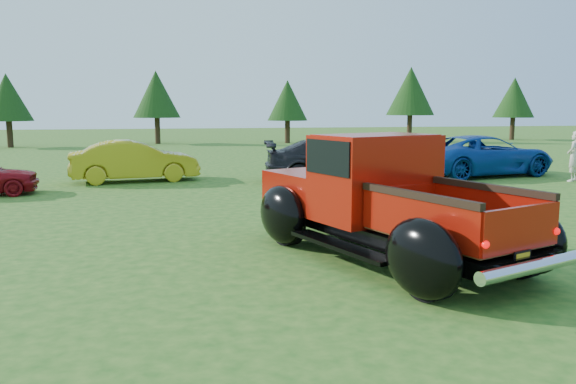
# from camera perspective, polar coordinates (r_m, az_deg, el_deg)

# --- Properties ---
(ground) EXTENTS (120.00, 120.00, 0.00)m
(ground) POSITION_cam_1_polar(r_m,az_deg,el_deg) (9.63, 0.28, -6.37)
(ground) COLOR #225518
(ground) RESTS_ON ground
(tree_west) EXTENTS (2.94, 2.94, 4.60)m
(tree_west) POSITION_cam_1_polar(r_m,az_deg,el_deg) (39.43, -26.64, 8.58)
(tree_west) COLOR #332114
(tree_west) RESTS_ON ground
(tree_mid_left) EXTENTS (3.20, 3.20, 5.00)m
(tree_mid_left) POSITION_cam_1_polar(r_m,az_deg,el_deg) (40.13, -13.23, 9.63)
(tree_mid_left) COLOR #332114
(tree_mid_left) RESTS_ON ground
(tree_mid_right) EXTENTS (2.82, 2.82, 4.40)m
(tree_mid_right) POSITION_cam_1_polar(r_m,az_deg,el_deg) (39.90, -0.06, 9.27)
(tree_mid_right) COLOR #332114
(tree_mid_right) RESTS_ON ground
(tree_east) EXTENTS (3.46, 3.46, 5.40)m
(tree_east) POSITION_cam_1_polar(r_m,az_deg,el_deg) (42.16, 12.35, 9.97)
(tree_east) COLOR #332114
(tree_east) RESTS_ON ground
(tree_far_east) EXTENTS (3.07, 3.07, 4.80)m
(tree_far_east) POSITION_cam_1_polar(r_m,az_deg,el_deg) (47.33, 21.98, 8.88)
(tree_far_east) COLOR #332114
(tree_far_east) RESTS_ON ground
(pickup_truck) EXTENTS (4.03, 5.85, 2.04)m
(pickup_truck) POSITION_cam_1_polar(r_m,az_deg,el_deg) (9.62, 8.75, -0.59)
(pickup_truck) COLOR black
(pickup_truck) RESTS_ON ground
(show_car_yellow) EXTENTS (4.39, 2.08, 1.39)m
(show_car_yellow) POSITION_cam_1_polar(r_m,az_deg,el_deg) (19.71, -15.33, 3.06)
(show_car_yellow) COLOR #B29B17
(show_car_yellow) RESTS_ON ground
(show_car_grey) EXTENTS (5.14, 2.57, 1.43)m
(show_car_grey) POSITION_cam_1_polar(r_m,az_deg,el_deg) (19.00, 5.09, 3.20)
(show_car_grey) COLOR black
(show_car_grey) RESTS_ON ground
(show_car_blue) EXTENTS (5.69, 3.38, 1.48)m
(show_car_blue) POSITION_cam_1_polar(r_m,az_deg,el_deg) (21.85, 19.17, 3.52)
(show_car_blue) COLOR navy
(show_car_blue) RESTS_ON ground
(spectator) EXTENTS (0.74, 0.70, 1.71)m
(spectator) POSITION_cam_1_polar(r_m,az_deg,el_deg) (21.29, 27.05, 3.25)
(spectator) COLOR beige
(spectator) RESTS_ON ground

